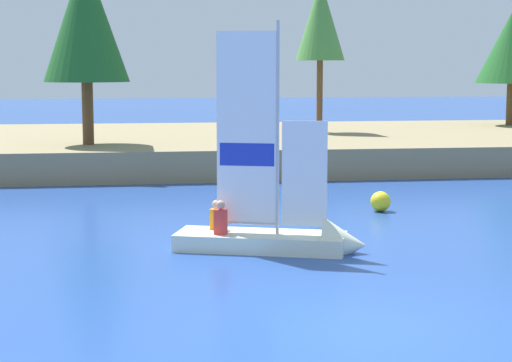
# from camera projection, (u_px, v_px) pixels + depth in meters

# --- Properties ---
(ground_plane) EXTENTS (200.00, 200.00, 0.00)m
(ground_plane) POSITION_uv_depth(u_px,v_px,m) (354.00, 331.00, 13.67)
(ground_plane) COLOR #234793
(shore_bank) EXTENTS (80.00, 15.53, 1.15)m
(shore_bank) POSITION_uv_depth(u_px,v_px,m) (211.00, 147.00, 38.52)
(shore_bank) COLOR #897A56
(shore_bank) RESTS_ON ground
(shoreline_tree_midleft) EXTENTS (3.24, 3.24, 7.15)m
(shoreline_tree_midleft) POSITION_uv_depth(u_px,v_px,m) (85.00, 19.00, 32.63)
(shoreline_tree_midleft) COLOR brown
(shoreline_tree_midleft) RESTS_ON shore_bank
(shoreline_tree_centre) EXTENTS (2.23, 2.23, 6.83)m
(shoreline_tree_centre) POSITION_uv_depth(u_px,v_px,m) (320.00, 21.00, 39.01)
(shoreline_tree_centre) COLOR brown
(shoreline_tree_centre) RESTS_ON shore_bank
(shoreline_tree_midright) EXTENTS (3.57, 3.57, 5.83)m
(shoreline_tree_midright) POSITION_uv_depth(u_px,v_px,m) (512.00, 46.00, 43.57)
(shoreline_tree_midright) COLOR brown
(shoreline_tree_midright) RESTS_ON shore_bank
(sailboat) EXTENTS (4.47, 2.54, 5.53)m
(sailboat) POSITION_uv_depth(u_px,v_px,m) (291.00, 234.00, 19.53)
(sailboat) COLOR silver
(sailboat) RESTS_ON ground
(channel_buoy) EXTENTS (0.58, 0.58, 0.58)m
(channel_buoy) POSITION_uv_depth(u_px,v_px,m) (380.00, 201.00, 24.87)
(channel_buoy) COLOR yellow
(channel_buoy) RESTS_ON ground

